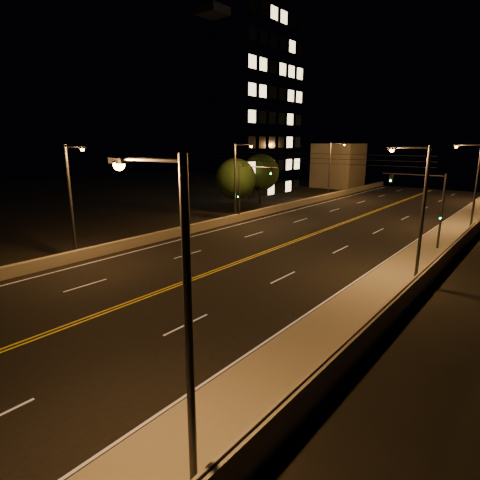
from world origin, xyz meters
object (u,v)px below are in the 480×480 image
Objects in this scene: traffic_signal_right at (430,202)px; tree_0 at (236,179)px; building_tower at (214,110)px; traffic_signal_left at (246,186)px; streetlight_2 at (474,181)px; tree_1 at (261,172)px; streetlight_1 at (418,206)px; streetlight_4 at (72,195)px; streetlight_6 at (331,166)px; streetlight_5 at (237,177)px; streetlight_0 at (179,313)px.

tree_0 reaches higher than traffic_signal_right.
building_tower is 4.18× the size of tree_0.
building_tower is at bearing 140.09° from traffic_signal_left.
tree_1 is (-27.15, 2.12, -0.56)m from streetlight_2.
streetlight_4 is at bearing -154.20° from streetlight_1.
traffic_signal_left is 0.93× the size of tree_0.
streetlight_6 reaches higher than traffic_signal_right.
streetlight_6 is 12.28m from tree_1.
streetlight_5 is (-21.42, -10.53, 0.00)m from streetlight_2.
streetlight_4 is at bearing -90.00° from streetlight_5.
streetlight_1 is 19.62m from streetlight_2.
streetlight_0 is 1.27× the size of tree_0.
tree_0 is at bearing -75.13° from tree_1.
streetlight_6 is 19.78m from tree_0.
traffic_signal_right is at bearing -98.20° from streetlight_2.
streetlight_1 is 34.78m from tree_1.
traffic_signal_left is at bearing -87.33° from streetlight_6.
streetlight_4 reaches higher than tree_1.
streetlight_2 is 25.71m from tree_0.
streetlight_1 is at bearing -27.81° from tree_0.
streetlight_2 is at bearing 26.18° from streetlight_5.
tree_1 is at bearing -117.89° from streetlight_6.
streetlight_0 is at bearing -67.81° from streetlight_6.
tree_0 is at bearing -100.05° from streetlight_6.
streetlight_0 is 41.37m from tree_0.
building_tower is at bearing -153.97° from streetlight_6.
traffic_signal_left is 5.91m from tree_0.
streetlight_1 and streetlight_6 have the same top height.
streetlight_4 is 1.36× the size of traffic_signal_right.
streetlight_6 is (0.00, 42.93, 0.00)m from streetlight_4.
tree_0 is at bearing 126.95° from streetlight_0.
building_tower reaches higher than tree_1.
streetlight_4 is at bearing -135.36° from traffic_signal_right.
building_tower is (-38.27, 44.28, 8.67)m from streetlight_0.
streetlight_0 is 1.00× the size of streetlight_5.
streetlight_4 is at bearing -81.64° from tree_0.
streetlight_1 is 1.22× the size of tree_1.
building_tower is at bearing 115.92° from streetlight_4.
tree_1 is at bearing -13.19° from building_tower.
streetlight_6 is at bearing 112.19° from streetlight_0.
streetlight_5 is 13.90m from tree_1.
streetlight_0 is at bearing -90.00° from streetlight_2.
streetlight_4 is at bearing -64.08° from building_tower.
tree_0 is at bearing 152.19° from streetlight_1.
traffic_signal_right is 0.90× the size of tree_1.
traffic_signal_right is at bearing -49.37° from streetlight_6.
streetlight_2 is 23.86m from streetlight_5.
streetlight_2 is 10.44m from traffic_signal_right.
streetlight_1 is at bearing -90.00° from streetlight_2.
tree_1 is (-25.67, 12.40, 0.47)m from traffic_signal_right.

